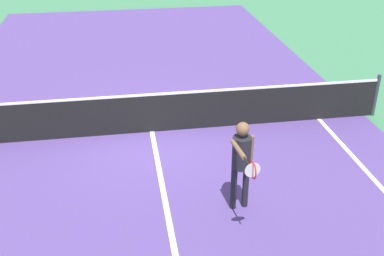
% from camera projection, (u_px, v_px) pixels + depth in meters
% --- Properties ---
extents(ground_plane, '(60.00, 60.00, 0.00)m').
position_uv_depth(ground_plane, '(152.00, 132.00, 11.02)').
color(ground_plane, '#38724C').
extents(court_surface_inbounds, '(10.62, 24.40, 0.00)m').
position_uv_depth(court_surface_inbounds, '(152.00, 132.00, 11.02)').
color(court_surface_inbounds, '#4C387A').
rests_on(court_surface_inbounds, ground_plane).
extents(line_center_service, '(0.10, 6.40, 0.01)m').
position_uv_depth(line_center_service, '(168.00, 216.00, 8.22)').
color(line_center_service, white).
rests_on(line_center_service, ground_plane).
extents(net, '(11.12, 0.09, 1.07)m').
position_uv_depth(net, '(151.00, 113.00, 10.80)').
color(net, '#33383D').
rests_on(net, ground_plane).
extents(player_near, '(0.42, 1.23, 1.68)m').
position_uv_depth(player_near, '(242.00, 157.00, 7.96)').
color(player_near, black).
rests_on(player_near, ground_plane).
extents(tennis_ball_near_net, '(0.07, 0.07, 0.07)m').
position_uv_depth(tennis_ball_near_net, '(245.00, 144.00, 10.45)').
color(tennis_ball_near_net, '#CCE033').
rests_on(tennis_ball_near_net, ground_plane).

